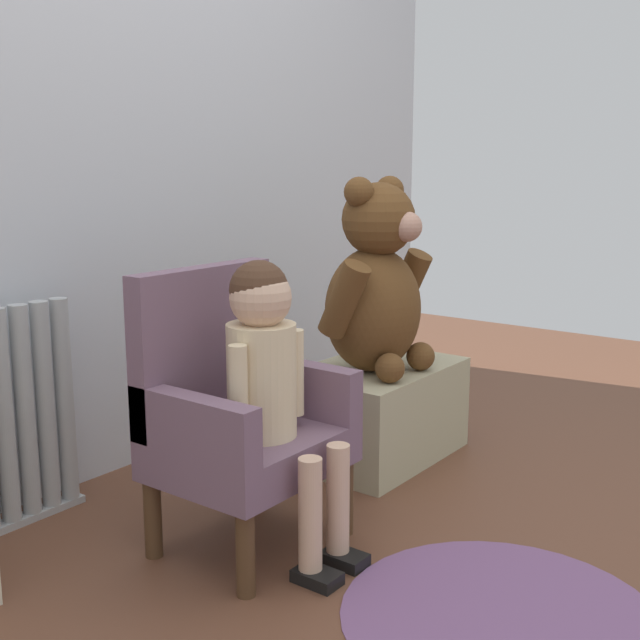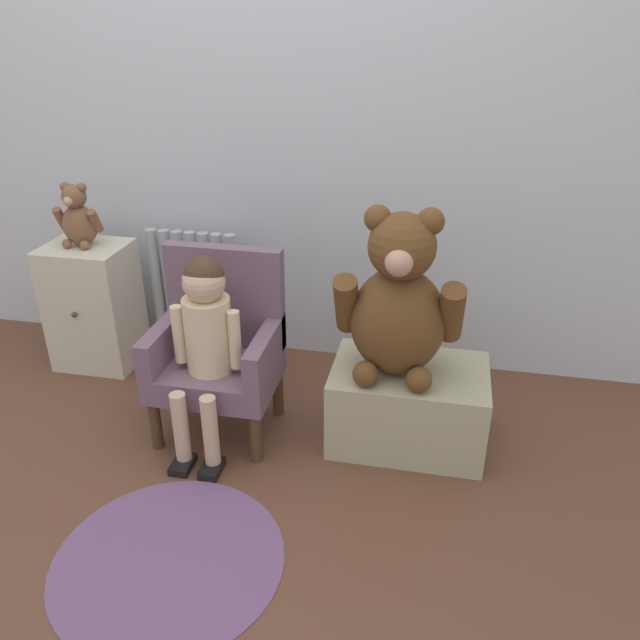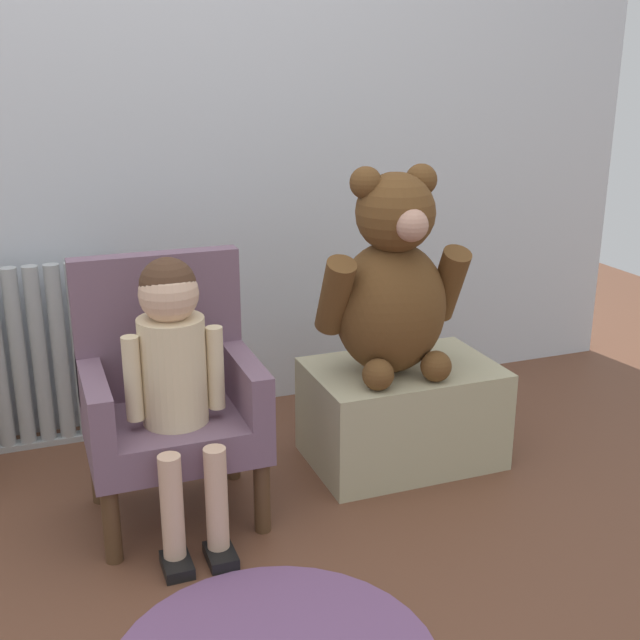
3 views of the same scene
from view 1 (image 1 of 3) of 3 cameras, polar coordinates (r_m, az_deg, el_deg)
The scene contains 8 objects.
ground_plane at distance 1.88m, azimuth 8.92°, elevation -19.75°, with size 6.00×6.00×0.00m, color brown.
back_wall at distance 2.47m, azimuth -17.88°, elevation 16.20°, with size 3.80×0.05×2.40m, color silver.
radiator at distance 2.27m, azimuth -21.52°, elevation -6.71°, with size 0.43×0.05×0.60m.
child_armchair at distance 2.04m, azimuth -5.99°, elevation -6.54°, with size 0.45×0.37×0.70m.
child_figure at distance 1.93m, azimuth -3.63°, elevation -3.32°, with size 0.25×0.35×0.74m.
low_bench at distance 2.66m, azimuth 4.11°, elevation -6.50°, with size 0.57×0.38×0.31m, color tan.
large_teddy_bear at distance 2.51m, azimuth 3.99°, elevation 2.33°, with size 0.44×0.31×0.61m.
floor_rug at distance 1.88m, azimuth 12.81°, elevation -19.88°, with size 0.70×0.70×0.01m, color #744D77.
Camera 1 is at (-1.44, -0.74, 0.97)m, focal length 45.00 mm.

